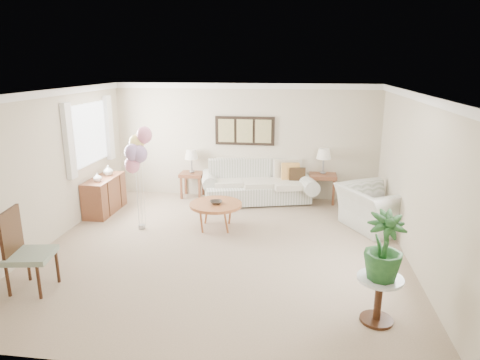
{
  "coord_description": "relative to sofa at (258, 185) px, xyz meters",
  "views": [
    {
      "loc": [
        1.21,
        -6.54,
        3.03
      ],
      "look_at": [
        0.22,
        0.6,
        1.05
      ],
      "focal_mm": 32.0,
      "sensor_mm": 36.0,
      "label": 1
    }
  ],
  "objects": [
    {
      "name": "ground_plane",
      "position": [
        -0.33,
        -2.67,
        -0.37
      ],
      "size": [
        6.0,
        6.0,
        0.0
      ],
      "primitive_type": "plane",
      "color": "tan"
    },
    {
      "name": "room_shell",
      "position": [
        -0.44,
        -2.58,
        1.26
      ],
      "size": [
        6.04,
        6.04,
        2.6
      ],
      "color": "beige",
      "rests_on": "ground"
    },
    {
      "name": "wall_art_triptych",
      "position": [
        -0.33,
        0.29,
        1.18
      ],
      "size": [
        1.35,
        0.06,
        0.65
      ],
      "color": "black",
      "rests_on": "ground"
    },
    {
      "name": "sofa",
      "position": [
        0.0,
        0.0,
        0.0
      ],
      "size": [
        2.76,
        1.52,
        0.93
      ],
      "color": "silver",
      "rests_on": "ground"
    },
    {
      "name": "end_table_left",
      "position": [
        -1.54,
        0.11,
        0.12
      ],
      "size": [
        0.53,
        0.48,
        0.58
      ],
      "color": "brown",
      "rests_on": "ground"
    },
    {
      "name": "end_table_right",
      "position": [
        1.44,
        0.14,
        0.18
      ],
      "size": [
        0.6,
        0.54,
        0.65
      ],
      "color": "brown",
      "rests_on": "ground"
    },
    {
      "name": "lamp_left",
      "position": [
        -1.54,
        0.11,
        0.63
      ],
      "size": [
        0.31,
        0.31,
        0.54
      ],
      "color": "gray",
      "rests_on": "end_table_left"
    },
    {
      "name": "lamp_right",
      "position": [
        1.44,
        0.14,
        0.72
      ],
      "size": [
        0.33,
        0.33,
        0.57
      ],
      "color": "gray",
      "rests_on": "end_table_right"
    },
    {
      "name": "coffee_table",
      "position": [
        -0.61,
        -1.77,
        0.09
      ],
      "size": [
        0.98,
        0.98,
        0.5
      ],
      "color": "brown",
      "rests_on": "ground"
    },
    {
      "name": "decor_bowl",
      "position": [
        -0.6,
        -1.8,
        0.16
      ],
      "size": [
        0.28,
        0.28,
        0.06
      ],
      "primitive_type": "imported",
      "rotation": [
        0.0,
        0.0,
        0.24
      ],
      "color": "black",
      "rests_on": "coffee_table"
    },
    {
      "name": "armchair",
      "position": [
        2.34,
        -1.37,
        0.03
      ],
      "size": [
        1.55,
        1.61,
        0.81
      ],
      "primitive_type": "imported",
      "rotation": [
        0.0,
        0.0,
        2.07
      ],
      "color": "silver",
      "rests_on": "ground"
    },
    {
      "name": "side_table",
      "position": [
        1.89,
        -4.48,
        0.07
      ],
      "size": [
        0.54,
        0.54,
        0.59
      ],
      "color": "silver",
      "rests_on": "ground"
    },
    {
      "name": "potted_plant",
      "position": [
        1.9,
        -4.51,
        0.63
      ],
      "size": [
        0.55,
        0.55,
        0.81
      ],
      "primitive_type": "imported",
      "rotation": [
        0.0,
        0.0,
        0.23
      ],
      "color": "#18451D",
      "rests_on": "side_table"
    },
    {
      "name": "accent_chair",
      "position": [
        -2.75,
        -4.34,
        0.23
      ],
      "size": [
        0.65,
        0.65,
        1.15
      ],
      "color": "gray",
      "rests_on": "ground"
    },
    {
      "name": "credenza",
      "position": [
        -3.09,
        -1.17,
        0.0
      ],
      "size": [
        0.46,
        1.2,
        0.74
      ],
      "color": "brown",
      "rests_on": "ground"
    },
    {
      "name": "vase_white",
      "position": [
        -3.07,
        -1.45,
        0.46
      ],
      "size": [
        0.18,
        0.18,
        0.17
      ],
      "primitive_type": "imported",
      "rotation": [
        0.0,
        0.0,
        -0.1
      ],
      "color": "white",
      "rests_on": "credenza"
    },
    {
      "name": "vase_sage",
      "position": [
        -3.07,
        -0.96,
        0.48
      ],
      "size": [
        0.25,
        0.25,
        0.21
      ],
      "primitive_type": "imported",
      "rotation": [
        0.0,
        0.0,
        -0.26
      ],
      "color": "beige",
      "rests_on": "credenza"
    },
    {
      "name": "balloon_cluster",
      "position": [
        -1.98,
        -2.02,
        1.15
      ],
      "size": [
        0.49,
        0.46,
        1.94
      ],
      "color": "gray",
      "rests_on": "ground"
    }
  ]
}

